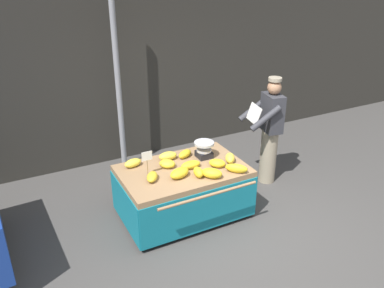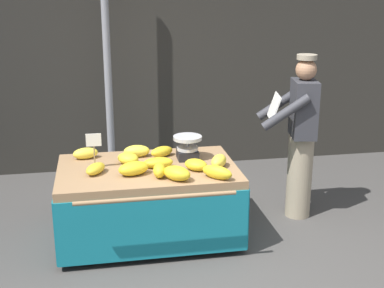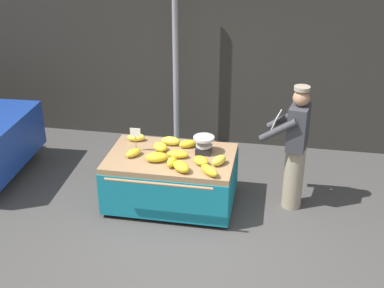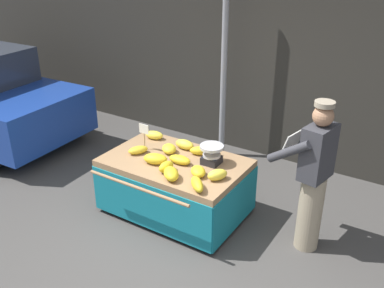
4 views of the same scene
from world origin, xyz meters
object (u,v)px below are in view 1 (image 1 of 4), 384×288
Objects in this scene: banana_bunch_10 at (133,163)px; banana_bunch_1 at (179,173)px; banana_bunch_0 at (217,163)px; banana_bunch_11 at (168,156)px; street_pole at (118,81)px; banana_bunch_4 at (191,165)px; banana_bunch_2 at (230,158)px; vendor_person at (270,131)px; weighing_scale at (204,150)px; banana_bunch_5 at (212,173)px; banana_cart at (183,181)px; banana_bunch_3 at (152,177)px; banana_bunch_7 at (167,164)px; banana_bunch_8 at (236,168)px; price_sign at (147,158)px; banana_bunch_6 at (198,172)px.

banana_bunch_1 is at bearing -51.93° from banana_bunch_10.
banana_bunch_0 is 0.71m from banana_bunch_11.
street_pole reaches higher than banana_bunch_11.
banana_bunch_2 is at bearing -9.61° from banana_bunch_4.
vendor_person is at bearing -38.11° from street_pole.
weighing_scale is 1.01m from banana_bunch_10.
banana_bunch_4 is 1.03× the size of banana_bunch_5.
banana_bunch_3 is at bearing -168.72° from banana_cart.
banana_bunch_1 reaches higher than banana_bunch_7.
banana_bunch_1 is at bearing -147.41° from weighing_scale.
weighing_scale is at bearing -11.20° from banana_bunch_10.
banana_bunch_3 is 0.76m from banana_bunch_5.
banana_bunch_8 is 1.39m from banana_bunch_10.
banana_bunch_7 is 0.22m from banana_bunch_11.
weighing_scale is 0.59m from banana_bunch_5.
banana_cart is 6.59× the size of banana_bunch_11.
banana_bunch_0 is 0.67m from banana_bunch_7.
price_sign is 0.24m from banana_bunch_3.
banana_bunch_6 is (0.56, -0.19, 0.01)m from banana_bunch_3.
weighing_scale is 1.28× the size of banana_bunch_7.
banana_bunch_6 is at bearing -161.48° from vendor_person.
banana_bunch_4 reaches higher than banana_cart.
banana_bunch_11 is at bearing 112.27° from banana_bunch_5.
banana_cart is 8.23× the size of banana_bunch_6.
weighing_scale reaches higher than banana_bunch_11.
vendor_person is at bearing 18.59° from banana_bunch_0.
banana_bunch_8 is (1.06, -0.32, 0.01)m from banana_bunch_3.
banana_bunch_4 is at bearing 170.39° from banana_bunch_2.
banana_bunch_3 is at bearing 175.54° from banana_bunch_0.
vendor_person is (1.50, 0.26, 0.10)m from banana_bunch_4.
banana_bunch_10 is at bearing 105.70° from price_sign.
banana_bunch_1 is 0.80m from banana_bunch_2.
banana_bunch_7 is at bearing -85.75° from street_pole.
banana_bunch_11 reaches higher than banana_bunch_10.
banana_bunch_7 is (-0.17, 0.13, 0.25)m from banana_cart.
banana_bunch_2 reaches higher than banana_cart.
banana_bunch_6 reaches higher than banana_bunch_8.
banana_cart is at bearing 119.65° from banana_bunch_5.
banana_bunch_3 is at bearing 157.40° from banana_bunch_5.
banana_bunch_11 is at bearing 63.37° from banana_bunch_7.
weighing_scale is 0.56m from banana_bunch_6.
banana_bunch_8 is at bearing -67.87° from street_pole.
weighing_scale is 0.51m from banana_bunch_11.
banana_bunch_5 reaches higher than banana_bunch_8.
banana_bunch_11 is (0.22, -1.38, -0.75)m from street_pole.
banana_bunch_7 is at bearing -116.63° from banana_bunch_11.
banana_bunch_3 is at bearing 178.22° from banana_bunch_2.
banana_bunch_10 is (-0.99, 0.20, -0.06)m from weighing_scale.
price_sign is 0.96m from banana_bunch_0.
banana_bunch_8 is at bearing -74.40° from weighing_scale.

